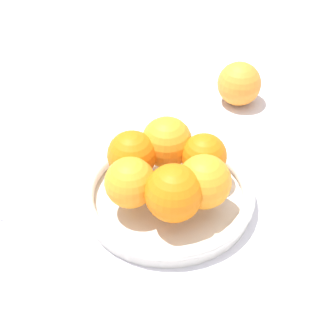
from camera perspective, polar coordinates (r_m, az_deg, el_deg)
The scene contains 4 objects.
ground_plane at distance 0.80m, azimuth 0.00°, elevation -3.65°, with size 4.00×4.00×0.00m, color silver.
fruit_bowl at distance 0.79m, azimuth 0.00°, elevation -2.81°, with size 0.24×0.24×0.03m.
orange_pile at distance 0.75m, azimuth -0.02°, elevation -0.09°, with size 0.17×0.18×0.08m.
stray_orange at distance 0.98m, azimuth 7.24°, elevation 8.49°, with size 0.08×0.08×0.08m, color orange.
Camera 1 is at (0.08, 0.56, 0.56)m, focal length 60.00 mm.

